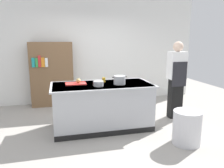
{
  "coord_description": "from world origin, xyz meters",
  "views": [
    {
      "loc": [
        -0.81,
        -4.09,
        1.76
      ],
      "look_at": [
        0.25,
        0.2,
        0.85
      ],
      "focal_mm": 34.71,
      "sensor_mm": 36.0,
      "label": 1
    }
  ],
  "objects": [
    {
      "name": "cutting_board",
      "position": [
        -0.5,
        0.13,
        0.91
      ],
      "size": [
        0.4,
        0.28,
        0.02
      ],
      "primitive_type": "cube",
      "color": "red",
      "rests_on": "counter_island"
    },
    {
      "name": "trash_bin",
      "position": [
        1.26,
        -1.04,
        0.29
      ],
      "size": [
        0.48,
        0.48,
        0.58
      ],
      "primitive_type": "cylinder",
      "color": "silver",
      "rests_on": "ground_plane"
    },
    {
      "name": "ground_plane",
      "position": [
        0.0,
        0.0,
        0.0
      ],
      "size": [
        10.0,
        10.0,
        0.0
      ],
      "primitive_type": "plane",
      "color": "#9E9991"
    },
    {
      "name": "counter_island",
      "position": [
        0.0,
        -0.0,
        0.47
      ],
      "size": [
        1.98,
        0.98,
        0.9
      ],
      "color": "#B7BABF",
      "rests_on": "ground_plane"
    },
    {
      "name": "stock_pot",
      "position": [
        0.33,
        -0.1,
        0.98
      ],
      "size": [
        0.29,
        0.23,
        0.17
      ],
      "color": "#B7BABF",
      "rests_on": "counter_island"
    },
    {
      "name": "juice_cup",
      "position": [
        0.07,
        0.19,
        0.95
      ],
      "size": [
        0.07,
        0.07,
        0.1
      ],
      "primitive_type": "cylinder",
      "color": "yellow",
      "rests_on": "counter_island"
    },
    {
      "name": "person_chef",
      "position": [
        1.72,
        0.18,
        0.91
      ],
      "size": [
        0.38,
        0.25,
        1.72
      ],
      "rotation": [
        0.0,
        0.0,
        1.76
      ],
      "color": "black",
      "rests_on": "ground_plane"
    },
    {
      "name": "back_wall",
      "position": [
        0.0,
        2.1,
        1.5
      ],
      "size": [
        6.4,
        0.12,
        3.0
      ],
      "primitive_type": "cube",
      "color": "white",
      "rests_on": "ground_plane"
    },
    {
      "name": "mixing_bowl",
      "position": [
        -0.1,
        -0.17,
        0.95
      ],
      "size": [
        0.19,
        0.19,
        0.1
      ],
      "primitive_type": "cylinder",
      "color": "#B7BABF",
      "rests_on": "counter_island"
    },
    {
      "name": "bookshelf",
      "position": [
        -1.0,
        1.8,
        0.85
      ],
      "size": [
        1.1,
        0.31,
        1.7
      ],
      "color": "brown",
      "rests_on": "ground_plane"
    },
    {
      "name": "onion",
      "position": [
        -0.45,
        0.12,
        0.97
      ],
      "size": [
        0.09,
        0.09,
        0.09
      ],
      "primitive_type": "sphere",
      "color": "tan",
      "rests_on": "cutting_board"
    }
  ]
}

